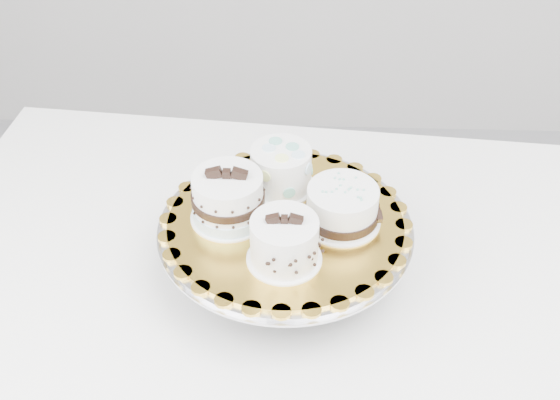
{
  "coord_description": "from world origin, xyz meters",
  "views": [
    {
      "loc": [
        -0.14,
        -0.55,
        1.53
      ],
      "look_at": [
        -0.17,
        0.21,
        0.9
      ],
      "focal_mm": 45.0,
      "sensor_mm": 36.0,
      "label": 1
    }
  ],
  "objects_px": {
    "cake_stand": "(285,240)",
    "cake_board": "(285,222)",
    "cake_banded": "(228,199)",
    "cake_ribbon": "(343,207)",
    "cake_dots": "(281,168)",
    "cake_swirl": "(284,242)",
    "table": "(305,312)"
  },
  "relations": [
    {
      "from": "cake_dots",
      "to": "cake_banded",
      "type": "bearing_deg",
      "value": -156.85
    },
    {
      "from": "cake_ribbon",
      "to": "cake_stand",
      "type": "bearing_deg",
      "value": 173.83
    },
    {
      "from": "cake_banded",
      "to": "cake_dots",
      "type": "height_order",
      "value": "cake_banded"
    },
    {
      "from": "cake_stand",
      "to": "cake_board",
      "type": "distance_m",
      "value": 0.03
    },
    {
      "from": "cake_ribbon",
      "to": "cake_banded",
      "type": "bearing_deg",
      "value": 171.2
    },
    {
      "from": "cake_swirl",
      "to": "cake_banded",
      "type": "xyz_separation_m",
      "value": [
        -0.08,
        0.08,
        0.0
      ]
    },
    {
      "from": "cake_dots",
      "to": "cake_swirl",
      "type": "bearing_deg",
      "value": -109.24
    },
    {
      "from": "cake_ribbon",
      "to": "cake_swirl",
      "type": "bearing_deg",
      "value": -142.58
    },
    {
      "from": "cake_board",
      "to": "cake_ribbon",
      "type": "relative_size",
      "value": 2.89
    },
    {
      "from": "cake_stand",
      "to": "cake_board",
      "type": "bearing_deg",
      "value": 0.0
    },
    {
      "from": "cake_stand",
      "to": "cake_ribbon",
      "type": "xyz_separation_m",
      "value": [
        0.08,
        0.0,
        0.06
      ]
    },
    {
      "from": "cake_stand",
      "to": "cake_board",
      "type": "relative_size",
      "value": 1.09
    },
    {
      "from": "cake_swirl",
      "to": "cake_banded",
      "type": "relative_size",
      "value": 0.92
    },
    {
      "from": "table",
      "to": "cake_stand",
      "type": "xyz_separation_m",
      "value": [
        -0.03,
        0.02,
        0.14
      ]
    },
    {
      "from": "cake_swirl",
      "to": "cake_banded",
      "type": "distance_m",
      "value": 0.12
    },
    {
      "from": "cake_board",
      "to": "cake_dots",
      "type": "bearing_deg",
      "value": 96.59
    },
    {
      "from": "table",
      "to": "cake_banded",
      "type": "xyz_separation_m",
      "value": [
        -0.12,
        0.02,
        0.21
      ]
    },
    {
      "from": "cake_board",
      "to": "cake_swirl",
      "type": "relative_size",
      "value": 3.31
    },
    {
      "from": "cake_board",
      "to": "cake_banded",
      "type": "relative_size",
      "value": 3.04
    },
    {
      "from": "cake_stand",
      "to": "cake_banded",
      "type": "bearing_deg",
      "value": 176.2
    },
    {
      "from": "cake_board",
      "to": "cake_dots",
      "type": "xyz_separation_m",
      "value": [
        -0.01,
        0.08,
        0.04
      ]
    },
    {
      "from": "table",
      "to": "cake_ribbon",
      "type": "relative_size",
      "value": 11.17
    },
    {
      "from": "cake_board",
      "to": "cake_ribbon",
      "type": "distance_m",
      "value": 0.09
    },
    {
      "from": "cake_stand",
      "to": "cake_ribbon",
      "type": "bearing_deg",
      "value": 1.42
    },
    {
      "from": "cake_stand",
      "to": "cake_swirl",
      "type": "distance_m",
      "value": 0.11
    },
    {
      "from": "table",
      "to": "cake_swirl",
      "type": "bearing_deg",
      "value": -111.9
    },
    {
      "from": "cake_stand",
      "to": "cake_swirl",
      "type": "xyz_separation_m",
      "value": [
        0.0,
        -0.08,
        0.07
      ]
    },
    {
      "from": "cake_dots",
      "to": "cake_ribbon",
      "type": "bearing_deg",
      "value": -63.79
    },
    {
      "from": "cake_banded",
      "to": "cake_swirl",
      "type": "bearing_deg",
      "value": -43.63
    },
    {
      "from": "cake_swirl",
      "to": "table",
      "type": "bearing_deg",
      "value": 62.88
    },
    {
      "from": "cake_board",
      "to": "cake_dots",
      "type": "distance_m",
      "value": 0.09
    },
    {
      "from": "table",
      "to": "cake_ribbon",
      "type": "height_order",
      "value": "cake_ribbon"
    }
  ]
}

